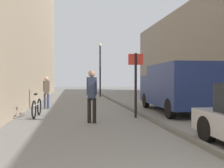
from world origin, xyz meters
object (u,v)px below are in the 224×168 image
Objects in this scene: pedestrian_far_crossing at (92,93)px; delivery_van at (174,86)px; bicycle_leaning at (37,108)px; street_sign_post at (136,79)px; pedestrian_main_foreground at (46,90)px; pedestrian_mid_block at (93,87)px; lamp_post at (100,66)px.

delivery_van is (4.08, 2.36, 0.13)m from pedestrian_far_crossing.
street_sign_post is at bearing -7.85° from bicycle_leaning.
street_sign_post is at bearing -145.66° from delivery_van.
pedestrian_main_foreground reaches higher than bicycle_leaning.
street_sign_post is (0.99, -8.86, 0.54)m from pedestrian_mid_block.
pedestrian_main_foreground is at bearing -107.65° from pedestrian_mid_block.
pedestrian_main_foreground is at bearing -34.53° from street_sign_post.
lamp_post is (1.81, 13.38, 1.65)m from pedestrian_far_crossing.
street_sign_post is (1.85, 0.98, 0.47)m from pedestrian_far_crossing.
pedestrian_far_crossing is 13.60m from lamp_post.
lamp_post reaches higher than pedestrian_mid_block.
lamp_post is 2.69× the size of bicycle_leaning.
pedestrian_main_foreground is 5.18m from pedestrian_far_crossing.
pedestrian_mid_block is 8.15m from delivery_van.
pedestrian_far_crossing reaches higher than bicycle_leaning.
pedestrian_main_foreground is 0.36× the size of lamp_post.
bicycle_leaning is (-0.11, -2.97, -0.60)m from pedestrian_main_foreground.
pedestrian_mid_block is 4.04m from lamp_post.
pedestrian_far_crossing is 2.15m from street_sign_post.
bicycle_leaning is (-2.12, 1.81, -0.70)m from pedestrian_far_crossing.
pedestrian_far_crossing is 0.34× the size of delivery_van.
delivery_van is at bearing -22.73° from pedestrian_main_foreground.
pedestrian_far_crossing is 0.72× the size of street_sign_post.
street_sign_post reaches higher than pedestrian_far_crossing.
delivery_van reaches higher than pedestrian_mid_block.
bicycle_leaning is at bearing -25.35° from pedestrian_far_crossing.
pedestrian_mid_block is 0.98× the size of bicycle_leaning.
pedestrian_main_foreground is 0.96× the size of bicycle_leaning.
delivery_van is 2.65m from street_sign_post.
pedestrian_far_crossing is at bearing -147.28° from delivery_van.
pedestrian_mid_block is (2.87, 5.07, 0.02)m from pedestrian_main_foreground.
pedestrian_mid_block is 8.93m from street_sign_post.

